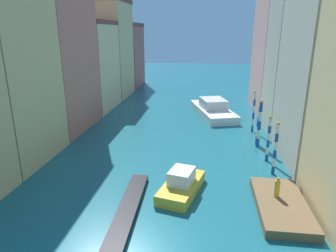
# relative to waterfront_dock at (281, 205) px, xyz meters

# --- Properties ---
(ground_plane) EXTENTS (154.00, 154.00, 0.00)m
(ground_plane) POSITION_rel_waterfront_dock_xyz_m (-8.79, 19.13, -0.30)
(ground_plane) COLOR #196070
(building_left_2) EXTENTS (7.72, 10.64, 19.94)m
(building_left_2) POSITION_rel_waterfront_dock_xyz_m (-23.29, 15.23, 9.69)
(building_left_2) COLOR #C6705B
(building_left_2) RESTS_ON ground
(building_left_3) EXTENTS (7.72, 9.71, 13.00)m
(building_left_3) POSITION_rel_waterfront_dock_xyz_m (-23.29, 25.39, 6.21)
(building_left_3) COLOR beige
(building_left_3) RESTS_ON ground
(building_left_4) EXTENTS (7.72, 9.77, 16.87)m
(building_left_4) POSITION_rel_waterfront_dock_xyz_m (-23.29, 35.27, 8.15)
(building_left_4) COLOR #DBB77A
(building_left_4) RESTS_ON ground
(building_left_5) EXTENTS (7.72, 9.88, 13.10)m
(building_left_5) POSITION_rel_waterfront_dock_xyz_m (-23.29, 45.35, 6.27)
(building_left_5) COLOR #B25147
(building_left_5) RESTS_ON ground
(building_right_1) EXTENTS (7.72, 10.21, 15.18)m
(building_right_1) POSITION_rel_waterfront_dock_xyz_m (5.70, 9.14, 7.31)
(building_right_1) COLOR #BCB299
(building_right_1) RESTS_ON ground
(building_right_2) EXTENTS (7.72, 7.44, 21.48)m
(building_right_2) POSITION_rel_waterfront_dock_xyz_m (5.70, 18.11, 10.45)
(building_right_2) COLOR #BCB299
(building_right_2) RESTS_ON ground
(building_right_3) EXTENTS (7.72, 12.09, 20.46)m
(building_right_3) POSITION_rel_waterfront_dock_xyz_m (5.70, 28.00, 9.95)
(building_right_3) COLOR tan
(building_right_3) RESTS_ON ground
(waterfront_dock) EXTENTS (3.24, 6.72, 0.59)m
(waterfront_dock) POSITION_rel_waterfront_dock_xyz_m (0.00, 0.00, 0.00)
(waterfront_dock) COLOR brown
(waterfront_dock) RESTS_ON ground
(person_on_dock) EXTENTS (0.36, 0.36, 1.46)m
(person_on_dock) POSITION_rel_waterfront_dock_xyz_m (-0.23, 0.58, 0.97)
(person_on_dock) COLOR gold
(person_on_dock) RESTS_ON waterfront_dock
(mooring_pole_0) EXTENTS (0.30, 0.30, 4.60)m
(mooring_pole_0) POSITION_rel_waterfront_dock_xyz_m (0.52, 5.36, 2.05)
(mooring_pole_0) COLOR #1E479E
(mooring_pole_0) RESTS_ON ground
(mooring_pole_1) EXTENTS (0.32, 0.32, 4.34)m
(mooring_pole_1) POSITION_rel_waterfront_dock_xyz_m (0.49, 8.11, 1.92)
(mooring_pole_1) COLOR #1E479E
(mooring_pole_1) RESTS_ON ground
(mooring_pole_2) EXTENTS (0.35, 0.35, 5.01)m
(mooring_pole_2) POSITION_rel_waterfront_dock_xyz_m (0.19, 11.59, 2.26)
(mooring_pole_2) COLOR #1E479E
(mooring_pole_2) RESTS_ON ground
(mooring_pole_3) EXTENTS (0.34, 0.34, 4.26)m
(mooring_pole_3) POSITION_rel_waterfront_dock_xyz_m (0.21, 12.33, 1.89)
(mooring_pole_3) COLOR #1E479E
(mooring_pole_3) RESTS_ON ground
(mooring_pole_4) EXTENTS (0.26, 0.26, 4.97)m
(mooring_pole_4) POSITION_rel_waterfront_dock_xyz_m (0.33, 16.70, 2.23)
(mooring_pole_4) COLOR #1E479E
(mooring_pole_4) RESTS_ON ground
(vaporetto_white) EXTENTS (6.92, 11.49, 2.36)m
(vaporetto_white) POSITION_rel_waterfront_dock_xyz_m (-4.26, 23.58, 0.55)
(vaporetto_white) COLOR white
(vaporetto_white) RESTS_ON ground
(gondola_black) EXTENTS (1.63, 9.79, 0.43)m
(gondola_black) POSITION_rel_waterfront_dock_xyz_m (-10.13, -1.92, -0.08)
(gondola_black) COLOR black
(gondola_black) RESTS_ON ground
(motorboat_0) EXTENTS (3.43, 5.52, 1.84)m
(motorboat_0) POSITION_rel_waterfront_dock_xyz_m (-6.86, 1.34, 0.35)
(motorboat_0) COLOR gold
(motorboat_0) RESTS_ON ground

